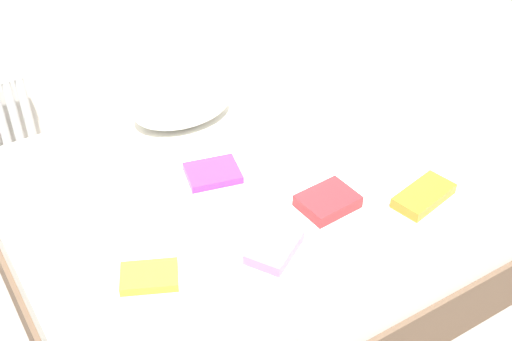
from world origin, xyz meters
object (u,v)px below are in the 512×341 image
textbook_red (328,201)px  textbook_yellow (149,277)px  pillow (182,105)px  bed (262,221)px  textbook_pink (274,248)px  textbook_white (395,114)px  textbook_orange (424,196)px  textbook_purple (213,173)px

textbook_red → textbook_yellow: textbook_red is taller
pillow → bed: bearing=-80.4°
bed → textbook_pink: 0.52m
pillow → textbook_red: 0.84m
textbook_red → textbook_pink: bearing=-166.0°
pillow → textbook_white: pillow is taller
textbook_white → textbook_pink: 1.01m
pillow → textbook_orange: bearing=-62.3°
textbook_purple → textbook_orange: textbook_orange is taller
textbook_purple → textbook_red: textbook_red is taller
textbook_pink → bed: bearing=31.8°
textbook_red → textbook_yellow: 0.72m
pillow → textbook_red: size_ratio=2.19×
textbook_purple → textbook_pink: (-0.02, -0.48, 0.00)m
pillow → textbook_white: 0.94m
textbook_purple → textbook_pink: 0.48m
textbook_pink → textbook_orange: (0.62, -0.06, 0.00)m
pillow → textbook_yellow: (-0.53, -0.80, -0.05)m
bed → textbook_red: size_ratio=9.75×
textbook_pink → textbook_yellow: bearing=134.6°
bed → textbook_purple: bearing=153.8°
pillow → textbook_purple: (-0.09, -0.43, -0.05)m
textbook_white → textbook_purple: bearing=176.6°
textbook_pink → textbook_orange: bearing=-37.1°
bed → textbook_orange: textbook_orange is taller
bed → pillow: size_ratio=4.46×
pillow → textbook_yellow: pillow is taller
pillow → textbook_white: (0.80, -0.48, -0.06)m
textbook_red → textbook_white: textbook_red is taller
textbook_purple → textbook_white: size_ratio=1.08×
textbook_yellow → bed: bearing=49.8°
textbook_red → pillow: bearing=99.0°
pillow → textbook_pink: 0.92m
pillow → textbook_white: bearing=-30.8°
textbook_orange → textbook_purple: bearing=126.0°
textbook_white → textbook_orange: size_ratio=0.76×
bed → textbook_pink: textbook_pink is taller
bed → textbook_yellow: (-0.62, -0.28, 0.27)m
bed → textbook_orange: size_ratio=8.05×
textbook_red → textbook_orange: bearing=-30.0°
textbook_yellow → textbook_orange: 1.06m
textbook_orange → textbook_pink: bearing=162.2°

